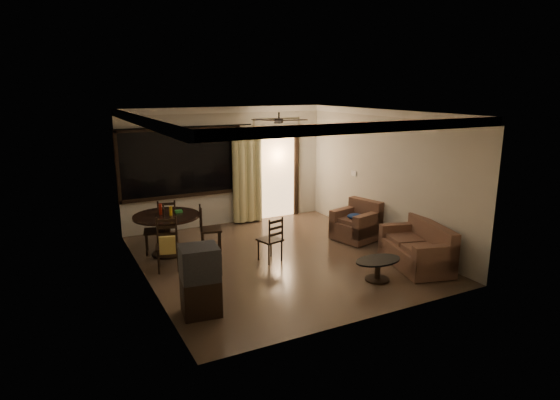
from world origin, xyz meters
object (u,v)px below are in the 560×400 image
dining_chair_north (168,229)px  coffee_table (378,266)px  dining_table (167,223)px  dining_chair_west (156,239)px  sofa (419,250)px  armchair (357,224)px  side_chair (270,248)px  tv_cabinet (200,280)px  dining_chair_south (168,254)px  dining_chair_east (210,237)px

dining_chair_north → coffee_table: (2.69, -3.70, -0.03)m
dining_table → dining_chair_west: (-0.19, 0.20, -0.35)m
dining_chair_north → sofa: bearing=150.7°
dining_table → armchair: dining_table is taller
side_chair → tv_cabinet: bearing=24.6°
dining_table → dining_chair_north: (0.19, 0.76, -0.35)m
dining_chair_west → dining_chair_south: (-0.01, -1.03, 0.02)m
dining_chair_north → coffee_table: size_ratio=1.11×
dining_chair_north → dining_chair_east: bearing=136.8°
armchair → dining_table: bearing=152.1°
dining_chair_west → sofa: (4.14, -2.97, 0.04)m
dining_table → sofa: 4.83m
dining_chair_south → side_chair: (1.85, -0.43, -0.04)m
tv_cabinet → dining_chair_north: bearing=90.9°
dining_chair_east → coffee_table: size_ratio=1.11×
coffee_table → tv_cabinet: bearing=176.2°
dining_chair_east → sofa: size_ratio=0.57×
dining_table → dining_chair_north: bearing=76.2°
dining_chair_south → tv_cabinet: tv_cabinet is taller
armchair → side_chair: bearing=173.5°
coffee_table → dining_chair_west: bearing=134.4°
dining_chair_west → sofa: dining_chair_west is taller
dining_chair_west → dining_chair_east: 1.08m
dining_chair_south → tv_cabinet: bearing=-76.0°
tv_cabinet → armchair: 4.47m
dining_chair_north → side_chair: (1.46, -2.02, -0.02)m
dining_chair_south → armchair: size_ratio=0.95×
dining_chair_south → side_chair: bearing=0.8°
dining_chair_east → side_chair: bearing=-128.0°
side_chair → armchair: bearing=173.7°
tv_cabinet → sofa: tv_cabinet is taller
tv_cabinet → side_chair: bearing=45.8°
dining_table → dining_chair_east: dining_table is taller
dining_table → dining_chair_south: dining_table is taller
dining_table → dining_chair_north: size_ratio=1.36×
dining_table → dining_chair_east: bearing=-13.9°
dining_chair_east → dining_chair_north: size_ratio=1.00×
dining_chair_west → tv_cabinet: bearing=13.6°
dining_chair_north → coffee_table: dining_chair_north is taller
tv_cabinet → armchair: tv_cabinet is taller
dining_chair_east → dining_chair_west: bearing=82.1°
tv_cabinet → sofa: bearing=6.8°
dining_chair_east → armchair: size_ratio=0.95×
dining_chair_south → sofa: bearing=-11.1°
coffee_table → dining_chair_east: bearing=127.1°
dining_chair_north → dining_chair_south: bearing=90.0°
dining_chair_south → tv_cabinet: (0.00, -1.90, 0.22)m
dining_chair_south → coffee_table: 3.73m
dining_chair_west → side_chair: dining_chair_west is taller
sofa → dining_chair_south: bearing=169.8°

